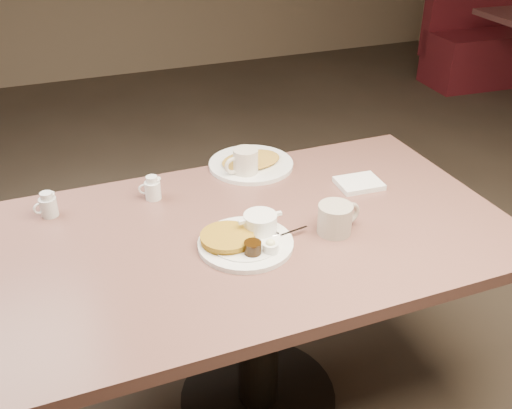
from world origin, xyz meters
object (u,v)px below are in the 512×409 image
object	(u,v)px
diner_table	(258,273)
creamer_right	(152,189)
coffee_mug_near	(336,218)
booth_back_right	(504,36)
hash_plate	(251,163)
creamer_left	(48,205)
main_plate	(246,237)
coffee_mug_far	(245,163)

from	to	relation	value
diner_table	creamer_right	size ratio (longest dim) A/B	18.75
coffee_mug_near	creamer_right	xyz separation A→B (m)	(-0.46, 0.39, -0.01)
diner_table	booth_back_right	distance (m)	4.17
coffee_mug_near	hash_plate	bearing A→B (deg)	99.05
creamer_right	booth_back_right	world-z (taller)	booth_back_right
diner_table	creamer_left	size ratio (longest dim) A/B	18.75
main_plate	booth_back_right	xyz separation A→B (m)	(3.36, 2.62, -0.36)
coffee_mug_far	creamer_left	size ratio (longest dim) A/B	1.58
creamer_left	diner_table	bearing A→B (deg)	-27.66
booth_back_right	creamer_right	bearing A→B (deg)	-147.49
diner_table	creamer_left	distance (m)	0.68
main_plate	coffee_mug_near	world-z (taller)	coffee_mug_near
hash_plate	booth_back_right	xyz separation A→B (m)	(3.17, 2.16, -0.35)
creamer_left	coffee_mug_far	bearing A→B (deg)	2.28
coffee_mug_far	creamer_left	world-z (taller)	coffee_mug_far
main_plate	hash_plate	size ratio (longest dim) A/B	0.99
diner_table	creamer_right	distance (m)	0.44
hash_plate	booth_back_right	distance (m)	3.86
diner_table	booth_back_right	size ratio (longest dim) A/B	0.95
hash_plate	main_plate	bearing A→B (deg)	-112.57
coffee_mug_far	creamer_right	bearing A→B (deg)	-173.37
coffee_mug_near	hash_plate	size ratio (longest dim) A/B	0.45
diner_table	coffee_mug_far	world-z (taller)	coffee_mug_far
main_plate	creamer_left	xyz separation A→B (m)	(-0.51, 0.37, 0.01)
creamer_right	coffee_mug_near	bearing A→B (deg)	-40.42
main_plate	coffee_mug_far	size ratio (longest dim) A/B	2.66
coffee_mug_near	main_plate	bearing A→B (deg)	172.55
diner_table	coffee_mug_far	bearing A→B (deg)	76.41
hash_plate	booth_back_right	size ratio (longest dim) A/B	0.22
coffee_mug_near	coffee_mug_far	xyz separation A→B (m)	(-0.12, 0.43, 0.00)
coffee_mug_near	creamer_right	size ratio (longest dim) A/B	1.90
coffee_mug_far	creamer_left	bearing A→B (deg)	-177.72
coffee_mug_near	creamer_left	world-z (taller)	coffee_mug_near
creamer_left	main_plate	bearing A→B (deg)	-35.69
hash_plate	coffee_mug_near	bearing A→B (deg)	-80.95
creamer_left	creamer_right	world-z (taller)	same
coffee_mug_near	creamer_left	size ratio (longest dim) A/B	1.90
coffee_mug_far	creamer_left	xyz separation A→B (m)	(-0.65, -0.03, -0.01)
hash_plate	booth_back_right	world-z (taller)	booth_back_right
diner_table	coffee_mug_far	size ratio (longest dim) A/B	11.88
creamer_left	booth_back_right	size ratio (longest dim) A/B	0.05
coffee_mug_far	creamer_right	size ratio (longest dim) A/B	1.58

